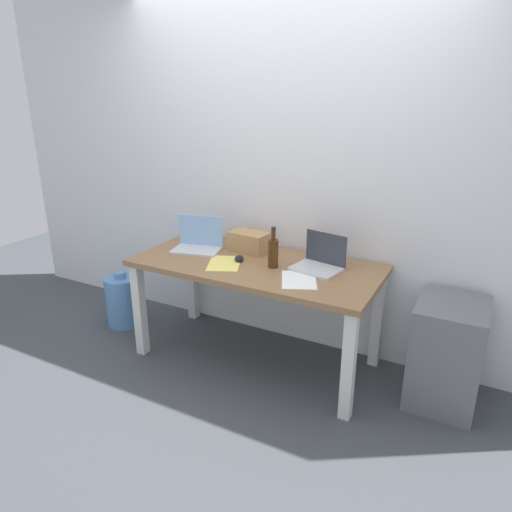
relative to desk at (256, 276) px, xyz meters
name	(u,v)px	position (x,y,z in m)	size (l,w,h in m)	color
ground_plane	(256,357)	(0.00, 0.00, -0.64)	(8.00, 8.00, 0.00)	#42474C
back_wall	(285,171)	(0.00, 0.45, 0.66)	(5.20, 0.08, 2.60)	white
desk	(256,276)	(0.00, 0.00, 0.00)	(1.68, 0.77, 0.74)	olive
laptop_left	(198,243)	(-0.50, 0.04, 0.15)	(0.38, 0.30, 0.24)	silver
laptop_right	(319,262)	(0.42, 0.10, 0.15)	(0.34, 0.29, 0.23)	silver
beer_bottle	(273,252)	(0.14, -0.01, 0.20)	(0.07, 0.07, 0.28)	#47280F
computer_mouse	(239,259)	(-0.12, -0.02, 0.11)	(0.06, 0.10, 0.03)	black
cardboard_box	(249,242)	(-0.16, 0.20, 0.17)	(0.28, 0.16, 0.14)	tan
paper_yellow_folder	(224,263)	(-0.18, -0.11, 0.10)	(0.21, 0.30, 0.00)	#F4E06B
paper_sheet_front_right	(299,280)	(0.37, -0.14, 0.10)	(0.21, 0.30, 0.00)	white
water_cooler_jug	(123,301)	(-1.22, -0.05, -0.43)	(0.27, 0.27, 0.46)	#598CC6
filing_cabinet	(447,353)	(1.26, 0.12, -0.31)	(0.40, 0.48, 0.67)	slate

